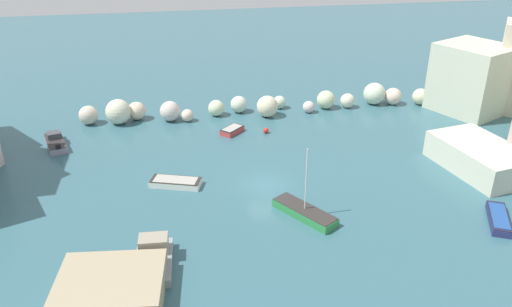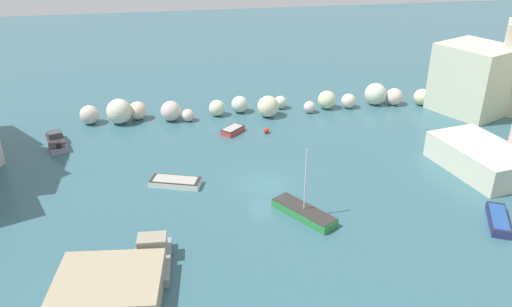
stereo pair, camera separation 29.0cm
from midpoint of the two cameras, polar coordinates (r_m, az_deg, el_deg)
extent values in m
plane|color=#36636F|center=(43.07, 1.14, -3.48)|extent=(160.00, 160.00, 0.00)
cube|color=beige|center=(49.02, 23.90, -0.46)|extent=(6.72, 9.43, 2.39)
cube|color=beige|center=(62.22, 23.15, 7.64)|extent=(8.92, 9.24, 7.53)
sphere|color=beige|center=(57.44, -17.93, 4.13)|extent=(2.03, 2.03, 2.03)
sphere|color=beige|center=(56.57, -14.86, 4.56)|extent=(2.68, 2.68, 2.68)
sphere|color=beige|center=(57.29, -12.92, 4.68)|extent=(1.99, 1.99, 1.99)
sphere|color=beige|center=(56.22, -9.32, 4.70)|extent=(2.18, 2.18, 2.18)
sphere|color=beige|center=(55.94, -7.43, 4.25)|extent=(1.34, 1.34, 1.34)
sphere|color=beige|center=(57.04, -4.22, 5.09)|extent=(1.79, 1.79, 1.79)
sphere|color=silver|center=(57.85, -1.69, 5.50)|extent=(1.88, 1.88, 1.88)
sphere|color=beige|center=(56.53, 1.51, 5.27)|extent=(2.37, 2.37, 2.37)
sphere|color=silver|center=(59.10, 2.87, 5.72)|extent=(1.48, 1.48, 1.48)
sphere|color=beige|center=(58.13, 6.12, 5.17)|extent=(1.33, 1.33, 1.33)
sphere|color=beige|center=(59.50, 8.04, 5.95)|extent=(2.08, 2.08, 2.08)
sphere|color=beige|center=(60.16, 10.40, 5.79)|extent=(1.67, 1.67, 1.67)
sphere|color=beige|center=(61.79, 13.30, 6.48)|extent=(2.53, 2.53, 2.53)
sphere|color=beige|center=(62.28, 15.27, 6.14)|extent=(1.97, 1.97, 1.97)
sphere|color=beige|center=(63.16, 18.11, 6.00)|extent=(1.90, 1.90, 1.90)
cube|color=tan|center=(32.58, -15.80, -14.08)|extent=(6.80, 5.88, 1.49)
sphere|color=red|center=(52.59, 1.33, 2.57)|extent=(0.57, 0.57, 0.57)
cube|color=#2F8843|center=(38.91, 5.56, -6.59)|extent=(4.22, 5.36, 0.63)
cube|color=#322E2B|center=(38.72, 5.58, -6.16)|extent=(4.13, 5.26, 0.06)
cylinder|color=silver|center=(37.47, 5.74, -2.94)|extent=(0.10, 0.10, 5.02)
cube|color=gray|center=(53.34, -21.19, 1.09)|extent=(2.81, 4.62, 0.62)
cube|color=#312E2F|center=(53.21, -21.25, 1.42)|extent=(2.75, 4.53, 0.06)
cube|color=#3F444C|center=(53.74, -21.40, 1.97)|extent=(1.45, 1.48, 0.62)
cube|color=black|center=(51.27, -20.98, 0.82)|extent=(0.53, 0.47, 0.50)
cube|color=white|center=(43.36, -8.76, -3.21)|extent=(4.50, 2.87, 0.50)
cube|color=#2C2C25|center=(43.23, -8.79, -2.89)|extent=(4.41, 2.82, 0.06)
cube|color=#ADA89E|center=(43.22, -8.79, -2.88)|extent=(3.82, 2.44, 0.08)
cube|color=#C03F3D|center=(52.70, -2.46, 2.57)|extent=(2.70, 2.69, 0.51)
cube|color=#19232E|center=(52.59, -2.46, 2.86)|extent=(2.65, 2.64, 0.06)
cube|color=#ADA89E|center=(52.58, -2.46, 2.87)|extent=(2.30, 2.29, 0.08)
cube|color=navy|center=(42.06, 25.56, -6.71)|extent=(3.08, 4.37, 0.52)
cube|color=#1D2036|center=(41.92, 25.64, -6.37)|extent=(3.02, 4.29, 0.06)
cube|color=#234C93|center=(41.91, 25.64, -6.36)|extent=(2.62, 3.72, 0.08)
cube|color=gray|center=(34.53, -11.22, -11.81)|extent=(2.64, 4.63, 0.63)
cube|color=#9E937F|center=(34.74, -11.25, -9.80)|extent=(1.97, 1.42, 1.06)
cube|color=black|center=(32.54, -11.56, -13.27)|extent=(0.46, 0.39, 0.50)
camera|label=1|loc=(0.15, -89.82, 0.09)|focal=35.91mm
camera|label=2|loc=(0.15, 90.18, -0.09)|focal=35.91mm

